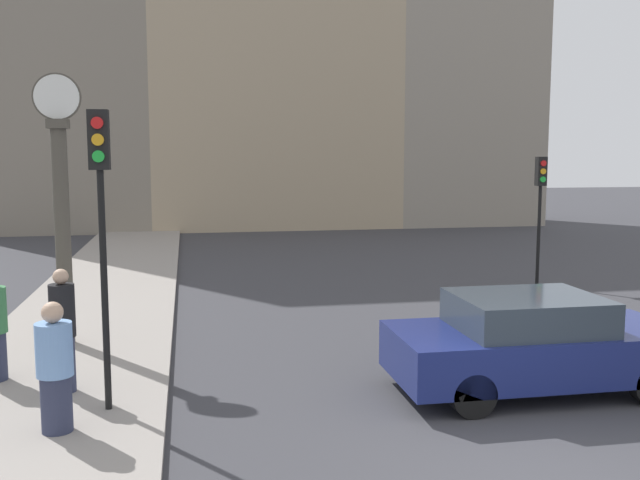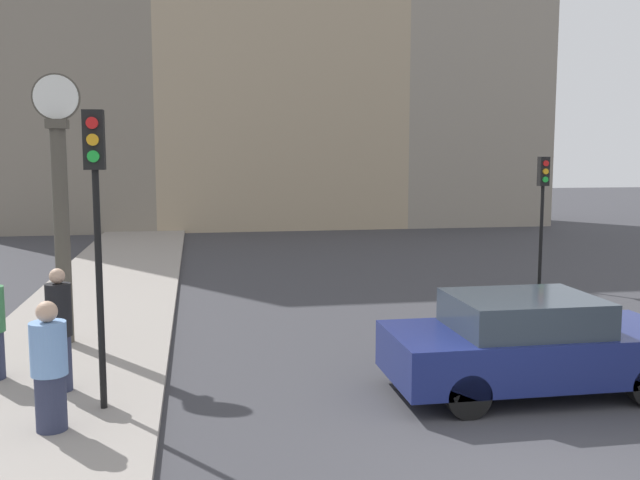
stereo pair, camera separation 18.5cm
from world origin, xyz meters
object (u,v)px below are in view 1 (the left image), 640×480
Objects in this scene: traffic_light_near at (101,198)px; pedestrian_black_jacket at (63,331)px; pedestrian_blue_stripe at (55,369)px; street_clock at (62,209)px; sedan_car at (534,343)px; traffic_light_far at (540,193)px.

traffic_light_near is 2.20m from pedestrian_black_jacket.
pedestrian_blue_stripe is 1.53m from pedestrian_black_jacket.
pedestrian_black_jacket is at bearing -81.70° from street_clock.
traffic_light_near is at bearing -50.92° from pedestrian_black_jacket.
traffic_light_far reaches higher than sedan_car.
street_clock is 2.68× the size of pedestrian_black_jacket.
pedestrian_black_jacket is (-6.74, 0.89, 0.28)m from sedan_car.
traffic_light_far is 13.82m from pedestrian_blue_stripe.
sedan_car is 1.09× the size of traffic_light_near.
street_clock reaches higher than pedestrian_blue_stripe.
sedan_car is at bearing -117.86° from traffic_light_far.
traffic_light_far is 1.92× the size of pedestrian_black_jacket.
traffic_light_far reaches higher than pedestrian_blue_stripe.
traffic_light_far is (10.24, 7.85, -0.47)m from traffic_light_near.
traffic_light_near reaches higher than traffic_light_far.
sedan_car is 1.25× the size of traffic_light_far.
pedestrian_blue_stripe is (-6.60, -0.63, 0.18)m from sedan_car.
traffic_light_near is 2.22× the size of pedestrian_black_jacket.
street_clock is (-1.08, 3.58, -0.39)m from traffic_light_near.
pedestrian_blue_stripe is (-10.77, -8.53, -1.55)m from traffic_light_far.
traffic_light_far is at bearing 37.47° from traffic_light_near.
pedestrian_black_jacket is (0.40, -2.74, -1.53)m from street_clock.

